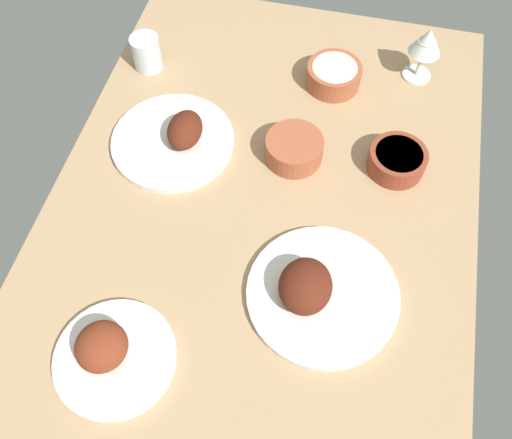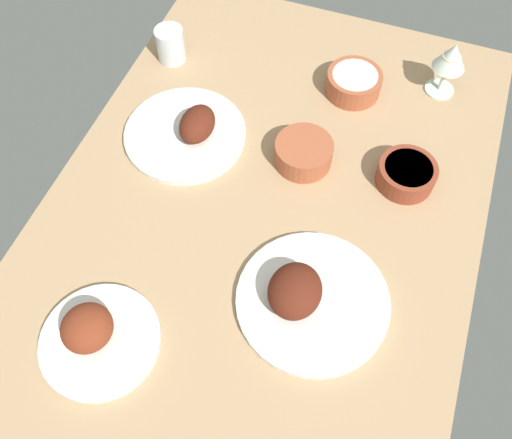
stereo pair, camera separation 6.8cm
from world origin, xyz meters
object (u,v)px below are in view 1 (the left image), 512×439
at_px(bowl_potatoes, 397,160).
at_px(bowl_cream, 334,75).
at_px(bowl_sauce, 294,148).
at_px(plate_center_main, 176,138).
at_px(plate_far_side, 109,353).
at_px(plate_near_viewer, 316,291).
at_px(wine_glass, 427,44).
at_px(water_tumbler, 147,53).

bearing_deg(bowl_potatoes, bowl_cream, 38.33).
height_order(bowl_sauce, bowl_potatoes, bowl_sauce).
relative_size(plate_center_main, bowl_sauce, 2.18).
xyz_separation_m(bowl_cream, bowl_potatoes, (-0.22, -0.17, -0.00)).
bearing_deg(plate_far_side, plate_near_viewer, -59.16).
relative_size(plate_center_main, bowl_cream, 2.12).
distance_m(plate_near_viewer, wine_glass, 0.66).
height_order(plate_center_main, water_tumbler, water_tumbler).
height_order(bowl_sauce, wine_glass, wine_glass).
bearing_deg(plate_far_side, wine_glass, -29.65).
bearing_deg(plate_near_viewer, bowl_cream, 5.67).
bearing_deg(bowl_cream, wine_glass, -68.97).
bearing_deg(bowl_cream, plate_center_main, 130.14).
bearing_deg(water_tumbler, bowl_sauce, -115.96).
bearing_deg(bowl_sauce, plate_center_main, 95.02).
xyz_separation_m(bowl_cream, bowl_sauce, (-0.24, 0.05, 0.00)).
distance_m(bowl_sauce, bowl_potatoes, 0.23).
relative_size(plate_center_main, wine_glass, 1.98).
bearing_deg(bowl_potatoes, bowl_sauce, 95.52).
bearing_deg(plate_far_side, water_tumbler, 13.75).
xyz_separation_m(bowl_potatoes, wine_glass, (0.30, -0.02, 0.07)).
distance_m(plate_center_main, bowl_cream, 0.41).
bearing_deg(bowl_sauce, wine_glass, -37.90).
bearing_deg(bowl_potatoes, plate_near_viewer, 161.00).
relative_size(plate_far_side, bowl_cream, 1.69).
bearing_deg(bowl_sauce, bowl_potatoes, -84.48).
relative_size(bowl_cream, water_tumbler, 1.52).
relative_size(plate_center_main, water_tumbler, 3.22).
height_order(bowl_cream, bowl_potatoes, bowl_cream).
distance_m(plate_center_main, plate_far_side, 0.50).
bearing_deg(bowl_sauce, bowl_cream, -11.62).
distance_m(bowl_cream, bowl_potatoes, 0.28).
relative_size(bowl_potatoes, wine_glass, 0.89).
relative_size(plate_far_side, bowl_potatoes, 1.77).
height_order(bowl_cream, water_tumbler, water_tumbler).
xyz_separation_m(plate_near_viewer, wine_glass, (0.64, -0.14, 0.07)).
xyz_separation_m(plate_center_main, plate_near_viewer, (-0.30, -0.37, 0.01)).
xyz_separation_m(plate_near_viewer, bowl_sauce, (0.32, 0.11, 0.01)).
height_order(plate_near_viewer, bowl_potatoes, plate_near_viewer).
xyz_separation_m(plate_near_viewer, plate_far_side, (-0.20, 0.34, 0.00)).
bearing_deg(wine_glass, water_tumbler, 100.36).
bearing_deg(wine_glass, plate_near_viewer, 167.50).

